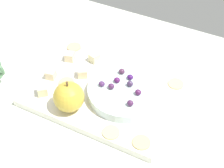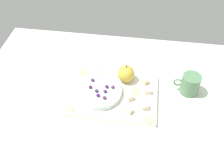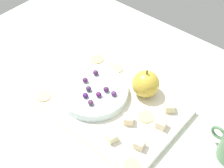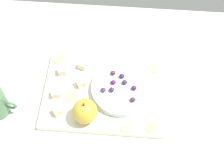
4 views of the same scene
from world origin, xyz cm
name	(u,v)px [view 2 (image 2 of 4)]	position (x,y,z in cm)	size (l,w,h in cm)	color
table	(124,97)	(0.00, 0.00, 2.12)	(132.86, 82.47, 4.25)	silver
platter	(112,95)	(4.67, 2.27, 5.24)	(37.70, 27.03, 1.99)	white
serving_dish	(99,92)	(10.21, 3.25, 7.48)	(18.94, 18.94, 2.48)	silver
apple_whole	(126,74)	(0.13, -6.67, 10.02)	(7.55, 7.55, 7.55)	gold
apple_stem	(126,66)	(0.13, -6.67, 14.39)	(0.50, 0.50, 1.20)	brown
cheese_cube_0	(145,107)	(-9.44, 8.42, 7.47)	(2.45, 2.45, 2.45)	beige
cheese_cube_1	(145,81)	(-8.64, -5.97, 7.47)	(2.45, 2.45, 2.45)	beige
cheese_cube_2	(129,110)	(-3.11, 11.23, 7.47)	(2.45, 2.45, 2.45)	beige
cheese_cube_3	(130,97)	(-2.88, 4.34, 7.47)	(2.45, 2.45, 2.45)	beige
cheese_cube_4	(148,91)	(-10.07, -0.34, 7.47)	(2.45, 2.45, 2.45)	beige
cracker_0	(70,108)	(20.62, 12.71, 6.44)	(4.12, 4.12, 0.40)	#E2BA87
cracker_1	(136,92)	(-5.36, 0.41, 6.44)	(4.12, 4.12, 0.40)	#DABF7E
cracker_2	(149,119)	(-11.39, 13.70, 6.44)	(4.12, 4.12, 0.40)	#D4B27F
cracker_3	(83,72)	(19.89, -8.45, 6.44)	(4.12, 4.12, 0.40)	#E1C47F
cracker_4	(99,73)	(12.54, -9.06, 6.44)	(4.12, 4.12, 0.40)	#D5C185
grape_0	(104,98)	(7.15, 7.69, 9.44)	(1.61, 1.45, 1.44)	#532C4B
grape_1	(107,86)	(7.18, 1.54, 9.47)	(1.61, 1.45, 1.49)	#4C254F
grape_2	(98,95)	(9.96, 6.77, 9.37)	(1.61, 1.45, 1.30)	#421861
grape_3	(93,80)	(13.75, -1.40, 9.48)	(1.61, 1.45, 1.51)	#4C254D
grape_4	(105,91)	(7.46, 4.23, 9.41)	(1.61, 1.45, 1.38)	#541B58
grape_5	(113,87)	(4.64, 1.31, 9.40)	(1.61, 1.45, 1.35)	#502C60
grape_6	(90,87)	(13.97, 2.71, 9.46)	(1.61, 1.45, 1.48)	#522051
grape_7	(97,91)	(10.98, 4.49, 9.48)	(1.61, 1.45, 1.51)	#412D51
cup	(190,84)	(-27.57, -5.38, 8.83)	(11.15, 7.94, 9.17)	#527B55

